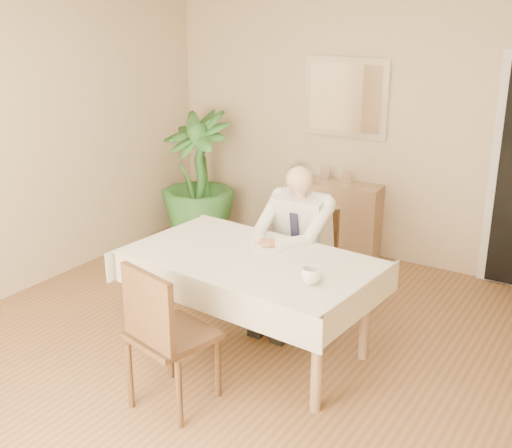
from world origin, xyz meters
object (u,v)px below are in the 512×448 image
Objects in this scene: chair_near at (163,330)px; sideboard at (334,218)px; seated_man at (292,239)px; potted_palm at (198,178)px; chair_far at (309,253)px; dining_table at (250,268)px; coffee_mug at (311,276)px.

sideboard is at bearing 108.70° from chair_near.
seated_man is 2.05m from potted_palm.
potted_palm reaches higher than chair_far.
chair_near is 0.71× the size of potted_palm.
dining_table is at bearing -85.19° from sideboard.
dining_table is 0.86m from chair_near.
seated_man is 1.57m from sideboard.
sideboard is (-0.36, 1.21, -0.11)m from chair_far.
chair_near is at bearing -89.51° from sideboard.
chair_far reaches higher than sideboard.
sideboard is at bearing 112.14° from coffee_mug.
coffee_mug is (0.56, -0.76, 0.11)m from seated_man.
dining_table is 0.60m from coffee_mug.
dining_table is 0.59m from seated_man.
chair_near reaches higher than chair_far.
chair_near is at bearing -133.55° from coffee_mug.
dining_table is 2.09× the size of chair_far.
dining_table is at bearing 97.86° from chair_near.
chair_near is 0.78× the size of seated_man.
chair_near is (-0.08, -0.85, -0.12)m from dining_table.
dining_table is 13.80× the size of coffee_mug.
chair_near is 3.02m from potted_palm.
coffee_mug is (0.56, -1.05, 0.32)m from chair_far.
chair_near reaches higher than sideboard.
seated_man reaches higher than sideboard.
chair_far is 0.88× the size of chair_near.
potted_palm is at bearing 153.82° from chair_far.
coffee_mug is at bearing -12.55° from dining_table.
seated_man is at bearing 94.33° from dining_table.
dining_table is 0.90m from chair_far.
sideboard is at bearing 105.00° from chair_far.
chair_far is (-0.00, 0.88, -0.19)m from dining_table.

